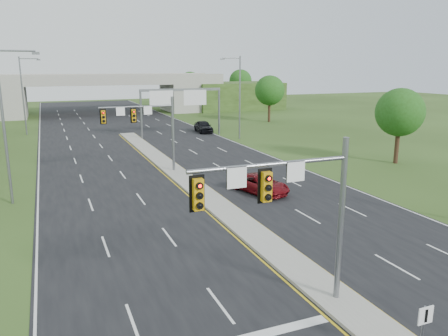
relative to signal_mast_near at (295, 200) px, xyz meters
name	(u,v)px	position (x,y,z in m)	size (l,w,h in m)	color
ground	(336,300)	(2.26, 0.07, -4.73)	(240.00, 240.00, 0.00)	#2A3E16
road	(150,153)	(2.26, 35.07, -4.72)	(24.00, 160.00, 0.02)	black
median	(180,175)	(2.26, 23.07, -4.63)	(2.00, 54.00, 0.16)	gray
lane_markings	(158,164)	(1.66, 28.99, -4.70)	(23.72, 160.00, 0.01)	gold
signal_mast_near	(295,200)	(0.00, 0.00, 0.00)	(6.62, 0.60, 7.00)	slate
signal_mast_far	(148,123)	(0.00, 25.00, 0.00)	(6.62, 0.60, 7.00)	slate
keep_right_sign	(424,326)	(2.26, -4.45, -3.21)	(0.60, 0.13, 2.20)	slate
sign_gantry	(180,99)	(8.95, 44.99, 0.51)	(11.58, 0.44, 6.67)	slate
overpass	(100,97)	(2.26, 80.07, -1.17)	(80.00, 14.00, 8.10)	gray
lightpole_l_mid	(6,119)	(-11.03, 20.07, 1.38)	(2.85, 0.25, 11.00)	slate
lightpole_l_far	(24,92)	(-11.03, 55.07, 1.38)	(2.85, 0.25, 11.00)	slate
lightpole_r_far	(238,94)	(15.56, 40.07, 1.38)	(2.85, 0.25, 11.00)	slate
tree_r_near	(400,112)	(24.26, 20.07, 0.45)	(4.80, 4.80, 7.60)	#382316
tree_r_mid	(270,91)	(28.26, 55.07, 0.78)	(5.20, 5.20, 8.12)	#382316
tree_back_c	(190,83)	(26.26, 94.07, 0.78)	(5.60, 5.60, 8.32)	#382316
tree_back_d	(240,81)	(40.26, 94.07, 1.11)	(6.00, 6.00, 8.85)	#382316
car_far_a	(261,184)	(6.59, 15.68, -4.00)	(2.35, 5.10, 1.42)	#63090F
car_far_c	(203,126)	(13.26, 47.66, -3.84)	(2.03, 5.05, 1.72)	black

